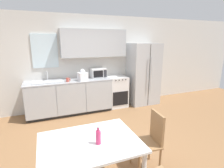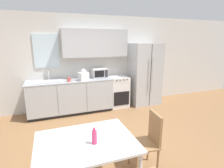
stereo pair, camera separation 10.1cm
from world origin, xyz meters
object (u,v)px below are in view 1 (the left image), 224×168
coffee_mug (68,80)px  refrigerator (143,74)px  dining_chair_side (152,137)px  drink_bottle (98,137)px  microwave (98,73)px  oven_range (117,91)px  dining_table (90,148)px

coffee_mug → refrigerator: bearing=3.5°
refrigerator → dining_chair_side: 3.09m
refrigerator → drink_bottle: (-2.38, -2.86, -0.11)m
microwave → dining_chair_side: 2.85m
oven_range → coffee_mug: (-1.47, -0.19, 0.52)m
microwave → dining_table: size_ratio=0.35×
oven_range → drink_bottle: bearing=-117.1°
coffee_mug → drink_bottle: (-0.01, -2.71, -0.15)m
oven_range → microwave: size_ratio=2.16×
microwave → drink_bottle: microwave is taller
coffee_mug → dining_table: 2.65m
microwave → dining_chair_side: bearing=-90.3°
dining_chair_side → coffee_mug: bearing=25.9°
oven_range → coffee_mug: coffee_mug is taller
oven_range → microwave: 0.83m
microwave → drink_bottle: 3.13m
refrigerator → drink_bottle: bearing=-129.8°
oven_range → dining_chair_side: bearing=-101.9°
oven_range → microwave: bearing=171.8°
dining_chair_side → drink_bottle: 0.98m
dining_chair_side → drink_bottle: (-0.91, -0.18, 0.30)m
dining_table → dining_chair_side: 1.01m
oven_range → coffee_mug: bearing=-172.8°
dining_table → drink_bottle: size_ratio=5.22×
drink_bottle → refrigerator: bearing=50.2°
dining_table → dining_chair_side: (1.00, 0.09, -0.12)m
coffee_mug → dining_table: (-0.10, -2.62, -0.34)m
oven_range → drink_bottle: size_ratio=3.91×
coffee_mug → drink_bottle: coffee_mug is taller
microwave → dining_table: microwave is taller
coffee_mug → drink_bottle: bearing=-90.3°
oven_range → refrigerator: (0.90, -0.04, 0.49)m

